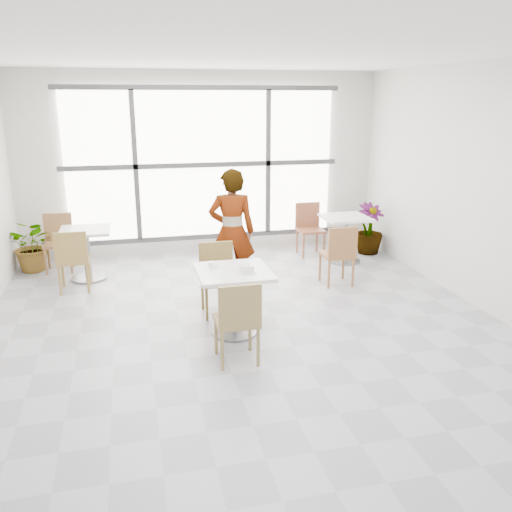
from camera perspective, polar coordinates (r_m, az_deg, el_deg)
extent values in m
plane|color=#9E9EA5|center=(6.14, -0.66, -8.21)|extent=(7.00, 7.00, 0.00)
plane|color=white|center=(5.59, -0.77, 20.97)|extent=(7.00, 7.00, 0.00)
plane|color=silver|center=(9.08, -5.68, 9.70)|extent=(6.00, 0.00, 6.00)
plane|color=silver|center=(2.53, 17.39, -9.23)|extent=(6.00, 0.00, 6.00)
plane|color=silver|center=(6.97, 24.26, 6.27)|extent=(0.00, 7.00, 7.00)
cube|color=white|center=(9.02, -5.63, 9.66)|extent=(4.40, 0.04, 2.40)
cube|color=#3F3F42|center=(8.99, -5.60, 9.64)|extent=(4.60, 0.05, 0.08)
cube|color=#3F3F42|center=(8.91, -12.71, 9.25)|extent=(0.08, 0.05, 2.40)
cube|color=#3F3F42|center=(9.21, 1.29, 9.87)|extent=(0.08, 0.05, 2.40)
cube|color=#3F3F42|center=(9.22, -5.39, 2.09)|extent=(4.60, 0.05, 0.08)
cube|color=#3F3F42|center=(8.93, -5.83, 17.43)|extent=(4.60, 0.05, 0.08)
cube|color=white|center=(5.87, -2.39, -1.72)|extent=(0.80, 0.80, 0.04)
cylinder|color=gray|center=(6.00, -2.35, -5.12)|extent=(0.10, 0.10, 0.71)
cylinder|color=gray|center=(6.13, -2.31, -8.08)|extent=(0.52, 0.52, 0.03)
cube|color=olive|center=(5.37, -2.10, -6.92)|extent=(0.42, 0.42, 0.04)
cube|color=olive|center=(5.11, -1.71, -5.38)|extent=(0.42, 0.04, 0.42)
cylinder|color=olive|center=(5.66, -0.64, -8.14)|extent=(0.04, 0.04, 0.41)
cylinder|color=olive|center=(5.34, 0.23, -9.71)|extent=(0.04, 0.04, 0.41)
cylinder|color=olive|center=(5.60, -4.28, -8.47)|extent=(0.04, 0.04, 0.41)
cylinder|color=olive|center=(5.28, -3.63, -10.09)|extent=(0.04, 0.04, 0.41)
cube|color=olive|center=(6.52, -3.99, -2.64)|extent=(0.42, 0.42, 0.04)
cube|color=olive|center=(6.63, -4.30, -0.24)|extent=(0.42, 0.04, 0.42)
cylinder|color=olive|center=(6.41, -5.27, -5.17)|extent=(0.04, 0.04, 0.41)
cylinder|color=olive|center=(6.74, -5.72, -4.07)|extent=(0.04, 0.04, 0.41)
cylinder|color=olive|center=(6.46, -2.10, -4.92)|extent=(0.04, 0.04, 0.41)
cylinder|color=olive|center=(6.79, -2.70, -3.83)|extent=(0.04, 0.04, 0.41)
cylinder|color=silver|center=(5.79, -0.98, -1.69)|extent=(0.21, 0.21, 0.01)
cylinder|color=silver|center=(5.78, -0.98, -1.30)|extent=(0.16, 0.16, 0.07)
torus|color=silver|center=(5.77, -0.98, -1.01)|extent=(0.16, 0.16, 0.01)
cylinder|color=#C8B48D|center=(5.78, -0.98, -1.32)|extent=(0.14, 0.14, 0.05)
cylinder|color=beige|center=(5.79, -1.01, -0.93)|extent=(0.03, 0.03, 0.02)
cylinder|color=beige|center=(5.73, -1.12, -1.14)|extent=(0.03, 0.03, 0.01)
cylinder|color=#F5E79E|center=(5.77, -0.98, -0.98)|extent=(0.03, 0.03, 0.02)
cylinder|color=#F7E79F|center=(5.77, -1.03, -0.96)|extent=(0.03, 0.03, 0.02)
cylinder|color=beige|center=(5.75, -1.42, -1.07)|extent=(0.03, 0.03, 0.02)
cylinder|color=beige|center=(5.74, -0.77, -1.06)|extent=(0.03, 0.03, 0.02)
cylinder|color=#EEE399|center=(5.77, -0.95, -1.03)|extent=(0.03, 0.03, 0.02)
cylinder|color=beige|center=(5.75, -0.71, -1.09)|extent=(0.03, 0.03, 0.02)
cylinder|color=#F8F0A0|center=(5.76, -1.09, -1.09)|extent=(0.03, 0.03, 0.01)
cylinder|color=beige|center=(5.78, -0.85, -0.95)|extent=(0.03, 0.03, 0.01)
cylinder|color=beige|center=(5.79, -0.85, -0.94)|extent=(0.03, 0.03, 0.02)
cylinder|color=white|center=(5.97, -4.71, -1.21)|extent=(0.13, 0.13, 0.01)
cylinder|color=white|center=(5.96, -4.72, -0.90)|extent=(0.08, 0.08, 0.06)
torus|color=white|center=(5.97, -4.31, -0.87)|extent=(0.05, 0.01, 0.05)
cylinder|color=black|center=(5.95, -4.73, -0.68)|extent=(0.07, 0.07, 0.00)
cube|color=silver|center=(5.96, -4.21, -1.17)|extent=(0.09, 0.05, 0.00)
sphere|color=silver|center=(5.98, -3.90, -1.09)|extent=(0.02, 0.02, 0.02)
imported|color=black|center=(7.16, -2.58, 2.59)|extent=(0.67, 0.50, 1.69)
cube|color=silver|center=(8.08, -17.77, 2.59)|extent=(0.70, 0.70, 0.04)
cylinder|color=slate|center=(8.17, -17.54, 0.04)|extent=(0.10, 0.10, 0.71)
cylinder|color=slate|center=(8.27, -17.34, -2.22)|extent=(0.52, 0.52, 0.03)
cube|color=white|center=(8.66, 9.52, 4.05)|extent=(0.70, 0.70, 0.04)
cylinder|color=gray|center=(8.75, 9.41, 1.65)|extent=(0.10, 0.10, 0.71)
cylinder|color=gray|center=(8.84, 9.31, -0.48)|extent=(0.52, 0.52, 0.03)
cube|color=olive|center=(7.74, -18.87, -0.42)|extent=(0.42, 0.42, 0.04)
cube|color=olive|center=(7.50, -19.15, 0.85)|extent=(0.42, 0.04, 0.42)
cylinder|color=olive|center=(7.96, -17.33, -1.51)|extent=(0.04, 0.04, 0.41)
cylinder|color=olive|center=(7.62, -17.48, -2.33)|extent=(0.04, 0.04, 0.41)
cylinder|color=olive|center=(7.99, -19.90, -1.68)|extent=(0.04, 0.04, 0.41)
cylinder|color=olive|center=(7.65, -20.16, -2.50)|extent=(0.04, 0.04, 0.41)
cube|color=#90623B|center=(8.67, -20.33, 1.20)|extent=(0.42, 0.42, 0.04)
cube|color=#90623B|center=(8.80, -20.35, 2.96)|extent=(0.42, 0.04, 0.42)
cylinder|color=#90623B|center=(8.58, -21.49, -0.64)|extent=(0.04, 0.04, 0.41)
cylinder|color=#90623B|center=(8.92, -21.21, 0.03)|extent=(0.04, 0.04, 0.41)
cylinder|color=#90623B|center=(8.53, -19.11, -0.48)|extent=(0.04, 0.04, 0.41)
cylinder|color=#90623B|center=(8.88, -18.91, 0.18)|extent=(0.04, 0.04, 0.41)
cube|color=#945C34|center=(7.66, 8.62, 0.13)|extent=(0.42, 0.42, 0.04)
cube|color=#945C34|center=(7.43, 9.23, 1.43)|extent=(0.42, 0.04, 0.42)
cylinder|color=#945C34|center=(7.95, 9.27, -0.99)|extent=(0.04, 0.04, 0.41)
cylinder|color=#945C34|center=(7.63, 10.30, -1.78)|extent=(0.04, 0.04, 0.41)
cylinder|color=#945C34|center=(7.82, 6.83, -1.18)|extent=(0.04, 0.04, 0.41)
cylinder|color=#945C34|center=(7.50, 7.77, -1.99)|extent=(0.04, 0.04, 0.41)
cube|color=brown|center=(9.01, 5.85, 2.73)|extent=(0.42, 0.42, 0.04)
cube|color=brown|center=(9.14, 5.50, 4.40)|extent=(0.42, 0.04, 0.42)
cylinder|color=brown|center=(8.85, 5.09, 0.98)|extent=(0.04, 0.04, 0.41)
cylinder|color=brown|center=(9.18, 4.38, 1.57)|extent=(0.04, 0.04, 0.41)
cylinder|color=brown|center=(8.97, 7.27, 1.12)|extent=(0.04, 0.04, 0.41)
cylinder|color=brown|center=(9.29, 6.49, 1.69)|extent=(0.04, 0.04, 0.41)
imported|color=#377B36|center=(8.83, -22.62, 1.08)|extent=(0.93, 0.88, 0.82)
imported|color=#4A7035|center=(9.30, 11.95, 2.87)|extent=(0.55, 0.55, 0.86)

